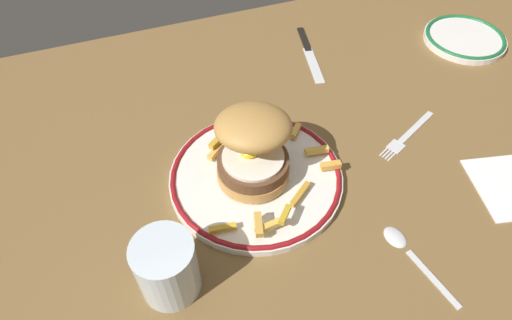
% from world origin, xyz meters
% --- Properties ---
extents(ground_plane, '(1.36, 0.85, 0.04)m').
position_xyz_m(ground_plane, '(0.00, 0.00, -0.02)').
color(ground_plane, brown).
extents(dinner_plate, '(0.26, 0.26, 0.02)m').
position_xyz_m(dinner_plate, '(-0.05, -0.03, 0.01)').
color(dinner_plate, white).
rests_on(dinner_plate, ground_plane).
extents(burger, '(0.14, 0.15, 0.11)m').
position_xyz_m(burger, '(-0.05, -0.02, 0.07)').
color(burger, '#BF8744').
rests_on(burger, dinner_plate).
extents(fries_pile, '(0.22, 0.19, 0.02)m').
position_xyz_m(fries_pile, '(-0.03, -0.04, 0.02)').
color(fries_pile, '#ECB94B').
rests_on(fries_pile, dinner_plate).
extents(water_glass, '(0.07, 0.07, 0.09)m').
position_xyz_m(water_glass, '(-0.21, -0.15, 0.04)').
color(water_glass, silver).
rests_on(water_glass, ground_plane).
extents(side_plate, '(0.16, 0.16, 0.02)m').
position_xyz_m(side_plate, '(0.47, 0.16, 0.01)').
color(side_plate, white).
rests_on(side_plate, ground_plane).
extents(fork, '(0.14, 0.07, 0.00)m').
position_xyz_m(fork, '(0.21, -0.03, 0.00)').
color(fork, silver).
rests_on(fork, ground_plane).
extents(knife, '(0.05, 0.18, 0.01)m').
position_xyz_m(knife, '(0.16, 0.24, 0.00)').
color(knife, black).
rests_on(knife, ground_plane).
extents(spoon, '(0.04, 0.13, 0.01)m').
position_xyz_m(spoon, '(0.09, -0.20, 0.00)').
color(spoon, silver).
rests_on(spoon, ground_plane).
extents(napkin, '(0.12, 0.13, 0.00)m').
position_xyz_m(napkin, '(0.29, -0.17, 0.00)').
color(napkin, white).
rests_on(napkin, ground_plane).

